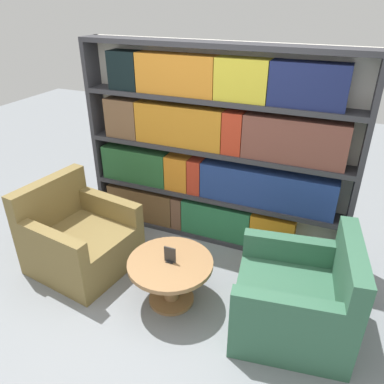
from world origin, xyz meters
The scene contains 6 objects.
ground_plane centered at (0.00, 0.00, 0.00)m, with size 14.00×14.00×0.00m, color gray.
bookshelf centered at (-0.02, 1.50, 1.06)m, with size 2.92×0.30×2.16m.
armchair_left centered at (-1.09, 0.46, 0.30)m, with size 1.04×1.01×0.91m.
armchair_right centered at (1.13, 0.46, 0.30)m, with size 1.05×1.02×0.91m.
coffee_table centered at (0.02, 0.35, 0.32)m, with size 0.77×0.77×0.45m.
table_sign centered at (0.02, 0.35, 0.52)m, with size 0.11×0.06×0.15m.
Camera 1 is at (1.23, -2.01, 2.56)m, focal length 35.00 mm.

